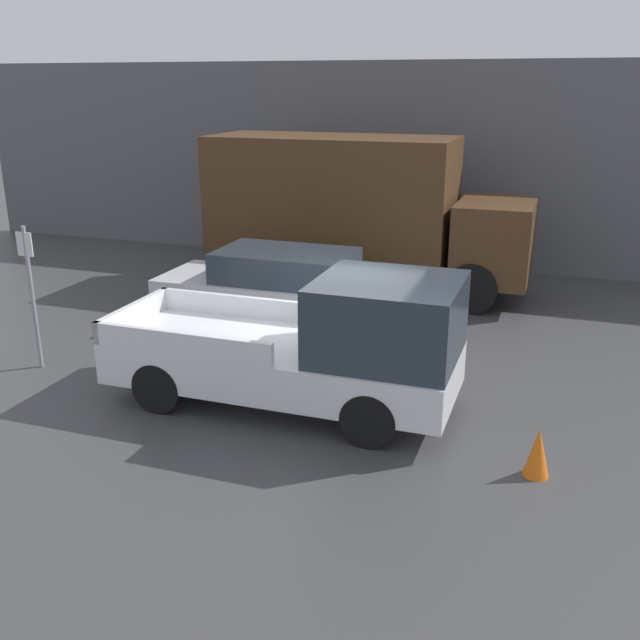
% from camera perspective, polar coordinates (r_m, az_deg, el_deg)
% --- Properties ---
extents(ground_plane, '(60.00, 60.00, 0.00)m').
position_cam_1_polar(ground_plane, '(11.75, 0.99, -5.03)').
color(ground_plane, '#3D3D3F').
extents(building_wall, '(28.00, 0.15, 5.22)m').
position_cam_1_polar(building_wall, '(19.08, 9.18, 12.03)').
color(building_wall, '#56565B').
rests_on(building_wall, ground).
extents(pickup_truck, '(5.23, 2.04, 2.10)m').
position_cam_1_polar(pickup_truck, '(10.53, -0.33, -2.18)').
color(pickup_truck, silver).
rests_on(pickup_truck, ground).
extents(car, '(4.72, 1.84, 1.64)m').
position_cam_1_polar(car, '(13.87, -3.12, 2.38)').
color(car, silver).
rests_on(car, ground).
extents(delivery_truck, '(7.36, 2.40, 3.53)m').
position_cam_1_polar(delivery_truck, '(16.70, 2.72, 8.85)').
color(delivery_truck, '#472D19').
rests_on(delivery_truck, ground).
extents(parking_sign, '(0.30, 0.07, 2.47)m').
position_cam_1_polar(parking_sign, '(12.86, -22.09, 2.25)').
color(parking_sign, gray).
rests_on(parking_sign, ground).
extents(newspaper_box, '(0.45, 0.40, 1.10)m').
position_cam_1_polar(newspaper_box, '(20.86, -6.89, 6.95)').
color(newspaper_box, '#194CB2').
rests_on(newspaper_box, ground).
extents(traffic_cone, '(0.33, 0.33, 0.65)m').
position_cam_1_polar(traffic_cone, '(9.40, 17.01, -10.07)').
color(traffic_cone, orange).
rests_on(traffic_cone, ground).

